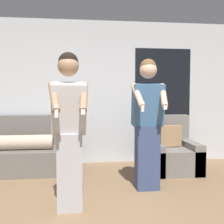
# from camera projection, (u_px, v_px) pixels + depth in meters

# --- Properties ---
(wall_back) EXTENTS (6.97, 0.07, 2.70)m
(wall_back) POSITION_uv_depth(u_px,v_px,m) (95.00, 92.00, 5.00)
(wall_back) COLOR silver
(wall_back) RESTS_ON ground_plane
(couch) EXTENTS (1.72, 0.86, 0.94)m
(couch) POSITION_uv_depth(u_px,v_px,m) (26.00, 152.00, 4.48)
(couch) COLOR slate
(couch) RESTS_ON ground_plane
(armchair) EXTENTS (0.83, 0.87, 0.94)m
(armchair) POSITION_uv_depth(u_px,v_px,m) (170.00, 152.00, 4.54)
(armchair) COLOR slate
(armchair) RESTS_ON ground_plane
(person_left) EXTENTS (0.44, 0.52, 1.76)m
(person_left) POSITION_uv_depth(u_px,v_px,m) (69.00, 129.00, 2.90)
(person_left) COLOR #B2B2B7
(person_left) RESTS_ON ground_plane
(person_right) EXTENTS (0.48, 0.47, 1.78)m
(person_right) POSITION_uv_depth(u_px,v_px,m) (148.00, 123.00, 3.56)
(person_right) COLOR #384770
(person_right) RESTS_ON ground_plane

